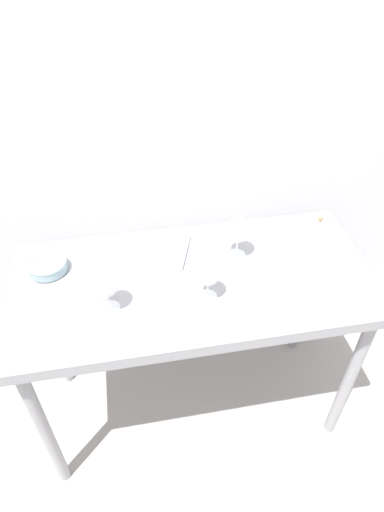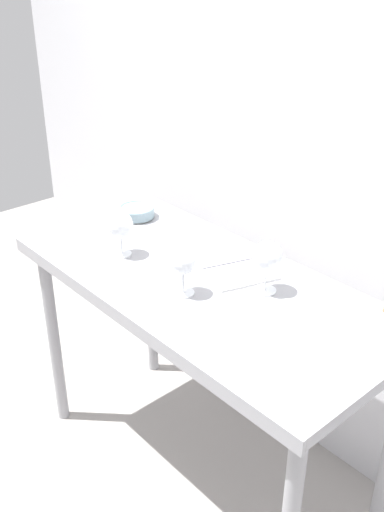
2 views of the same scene
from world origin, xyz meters
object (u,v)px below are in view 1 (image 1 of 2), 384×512
at_px(tasting_sheet_upper, 277,243).
at_px(tasting_bowl, 47,266).
at_px(open_notebook, 187,254).
at_px(wine_glass_near_center, 208,275).
at_px(decanter_funnel, 319,225).
at_px(wine_glass_far_right, 238,231).
at_px(wine_glass_near_left, 106,285).
at_px(tasting_sheet_lower, 114,256).

height_order(tasting_sheet_upper, tasting_bowl, tasting_bowl).
relative_size(open_notebook, tasting_bowl, 2.47).
bearing_deg(wine_glass_near_center, decanter_funnel, 28.19).
relative_size(wine_glass_far_right, wine_glass_near_left, 1.06).
xyz_separation_m(tasting_sheet_lower, tasting_bowl, (-0.25, -0.04, 0.03)).
bearing_deg(wine_glass_near_left, open_notebook, 37.04).
distance_m(open_notebook, tasting_sheet_upper, 0.38).
relative_size(wine_glass_far_right, decanter_funnel, 1.47).
height_order(tasting_bowl, decanter_funnel, decanter_funnel).
height_order(wine_glass_near_center, tasting_sheet_upper, wine_glass_near_center).
xyz_separation_m(wine_glass_near_center, tasting_bowl, (-0.58, 0.25, -0.09)).
distance_m(wine_glass_near_center, tasting_bowl, 0.64).
height_order(wine_glass_near_left, tasting_sheet_upper, wine_glass_near_left).
bearing_deg(tasting_bowl, open_notebook, 0.26).
bearing_deg(tasting_bowl, wine_glass_far_right, -2.94).
relative_size(tasting_sheet_upper, tasting_sheet_lower, 1.13).
relative_size(wine_glass_near_center, open_notebook, 0.44).
bearing_deg(tasting_sheet_upper, decanter_funnel, 43.90).
distance_m(tasting_bowl, decanter_funnel, 1.13).
bearing_deg(tasting_bowl, wine_glass_near_center, -23.11).
bearing_deg(tasting_sheet_lower, wine_glass_near_left, -118.64).
relative_size(tasting_sheet_lower, decanter_funnel, 1.79).
distance_m(wine_glass_far_right, tasting_sheet_lower, 0.51).
relative_size(wine_glass_far_right, tasting_bowl, 1.18).
bearing_deg(tasting_sheet_upper, wine_glass_near_center, -112.32).
bearing_deg(wine_glass_near_center, tasting_sheet_upper, 35.72).
bearing_deg(open_notebook, tasting_sheet_lower, -169.28).
bearing_deg(open_notebook, wine_glass_near_left, -124.29).
height_order(wine_glass_far_right, tasting_bowl, wine_glass_far_right).
bearing_deg(decanter_funnel, tasting_sheet_upper, -168.06).
relative_size(tasting_sheet_lower, tasting_bowl, 1.43).
xyz_separation_m(wine_glass_far_right, open_notebook, (-0.20, 0.04, -0.12)).
distance_m(wine_glass_far_right, wine_glass_near_center, 0.27).
relative_size(open_notebook, decanter_funnel, 3.10).
distance_m(open_notebook, tasting_sheet_lower, 0.30).
bearing_deg(tasting_sheet_lower, tasting_bowl, 165.97).
distance_m(wine_glass_near_center, tasting_sheet_upper, 0.45).
bearing_deg(open_notebook, tasting_sheet_upper, 18.98).
xyz_separation_m(open_notebook, decanter_funnel, (0.58, 0.04, 0.03)).
bearing_deg(wine_glass_near_left, tasting_sheet_lower, 85.23).
bearing_deg(wine_glass_near_left, decanter_funnel, 17.53).
bearing_deg(tasting_sheet_upper, wine_glass_far_right, -135.10).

